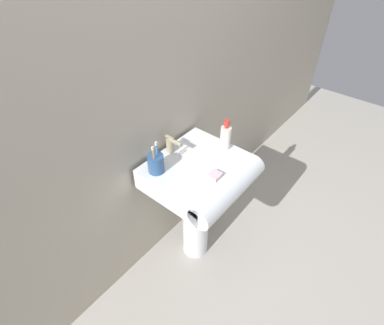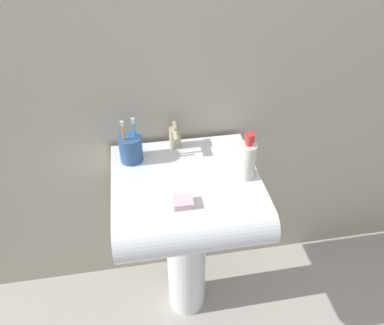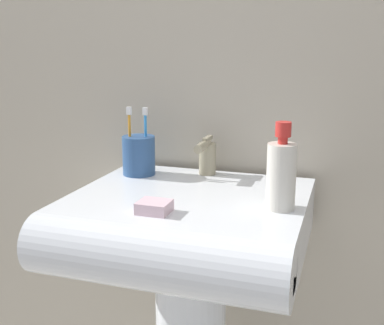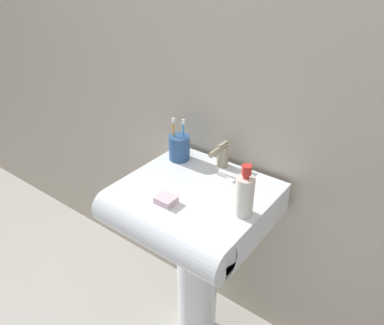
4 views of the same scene
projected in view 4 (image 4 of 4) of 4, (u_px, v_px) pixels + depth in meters
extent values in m
cube|color=#B7AD99|center=(243.00, 63.00, 1.34)|extent=(5.00, 0.05, 2.40)
cylinder|color=white|center=(197.00, 278.00, 1.59)|extent=(0.17, 0.17, 0.68)
cube|color=white|center=(198.00, 201.00, 1.39)|extent=(0.52, 0.44, 0.13)
cylinder|color=white|center=(159.00, 232.00, 1.23)|extent=(0.52, 0.13, 0.13)
cylinder|color=tan|center=(223.00, 156.00, 1.46)|extent=(0.05, 0.05, 0.08)
cylinder|color=tan|center=(217.00, 151.00, 1.41)|extent=(0.02, 0.08, 0.02)
cube|color=tan|center=(223.00, 144.00, 1.44)|extent=(0.01, 0.06, 0.01)
cylinder|color=#2D5184|center=(179.00, 148.00, 1.51)|extent=(0.09, 0.09, 0.10)
cylinder|color=orange|center=(174.00, 139.00, 1.49)|extent=(0.01, 0.01, 0.14)
cube|color=white|center=(173.00, 120.00, 1.45)|extent=(0.01, 0.01, 0.02)
cylinder|color=#338CD8|center=(184.00, 141.00, 1.48)|extent=(0.01, 0.01, 0.14)
cube|color=white|center=(183.00, 122.00, 1.44)|extent=(0.01, 0.01, 0.02)
cylinder|color=silver|center=(244.00, 196.00, 1.18)|extent=(0.06, 0.06, 0.14)
cylinder|color=red|center=(246.00, 176.00, 1.14)|extent=(0.02, 0.02, 0.01)
cylinder|color=red|center=(247.00, 170.00, 1.13)|extent=(0.03, 0.03, 0.03)
cube|color=silver|center=(166.00, 200.00, 1.26)|extent=(0.06, 0.06, 0.02)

